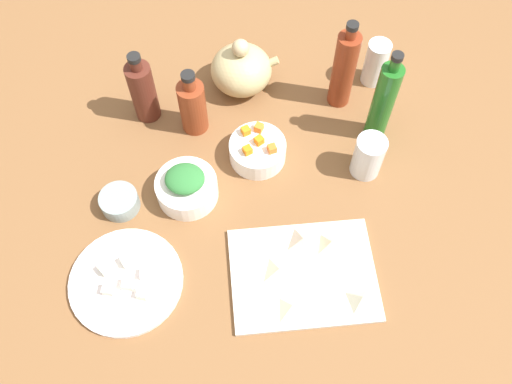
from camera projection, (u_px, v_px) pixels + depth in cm
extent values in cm
cube|color=brown|center=(256.00, 206.00, 126.34)|extent=(190.00, 190.00, 3.00)
cube|color=silver|center=(303.00, 275.00, 116.11)|extent=(30.54, 23.34, 1.00)
cylinder|color=white|center=(126.00, 281.00, 115.29)|extent=(23.74, 23.74, 1.20)
cylinder|color=white|center=(187.00, 189.00, 123.70)|extent=(13.82, 13.82, 5.44)
cylinder|color=white|center=(258.00, 151.00, 128.83)|extent=(13.19, 13.19, 5.15)
cylinder|color=gray|center=(120.00, 202.00, 122.88)|extent=(8.58, 8.58, 4.04)
ellipsoid|color=tan|center=(243.00, 70.00, 136.61)|extent=(15.10, 14.83, 11.71)
sphere|color=#C8B484|center=(242.00, 48.00, 130.03)|extent=(4.23, 4.23, 4.23)
cylinder|color=tan|center=(269.00, 64.00, 135.66)|extent=(5.38, 2.00, 3.93)
cylinder|color=#1F651F|center=(383.00, 104.00, 124.59)|extent=(5.06, 5.06, 22.61)
cylinder|color=#1F651F|center=(395.00, 64.00, 113.36)|extent=(2.28, 2.28, 3.15)
cylinder|color=black|center=(398.00, 57.00, 111.46)|extent=(2.53, 2.53, 1.20)
cylinder|color=brown|center=(193.00, 107.00, 129.38)|extent=(6.36, 6.36, 14.13)
cylinder|color=brown|center=(189.00, 83.00, 121.81)|extent=(2.86, 2.86, 3.24)
cylinder|color=black|center=(188.00, 76.00, 119.87)|extent=(3.18, 3.18, 1.20)
cylinder|color=maroon|center=(344.00, 70.00, 130.22)|extent=(5.47, 5.47, 21.32)
cylinder|color=maroon|center=(351.00, 33.00, 119.75)|extent=(2.46, 2.46, 2.67)
cylinder|color=black|center=(353.00, 26.00, 118.06)|extent=(2.73, 2.73, 1.20)
cylinder|color=#54241A|center=(143.00, 92.00, 130.19)|extent=(6.03, 6.03, 16.36)
cylinder|color=#54241A|center=(136.00, 64.00, 121.86)|extent=(2.71, 2.71, 2.74)
cylinder|color=black|center=(134.00, 58.00, 120.14)|extent=(3.02, 3.02, 1.20)
cylinder|color=white|center=(368.00, 156.00, 124.58)|extent=(6.90, 6.90, 11.05)
cylinder|color=white|center=(376.00, 63.00, 137.25)|extent=(5.73, 5.73, 12.41)
cube|color=orange|center=(246.00, 131.00, 127.38)|extent=(2.33, 2.33, 1.80)
cube|color=orange|center=(272.00, 149.00, 124.97)|extent=(2.18, 2.18, 1.80)
cube|color=orange|center=(248.00, 150.00, 124.77)|extent=(2.37, 2.37, 1.80)
cube|color=orange|center=(259.00, 128.00, 127.82)|extent=(2.48, 2.48, 1.80)
cube|color=orange|center=(259.00, 140.00, 126.07)|extent=(2.48, 2.48, 1.80)
ellipsoid|color=#2F7535|center=(185.00, 179.00, 119.87)|extent=(9.88, 9.20, 3.35)
cube|color=#FBE5CF|center=(108.00, 289.00, 112.66)|extent=(2.66, 2.66, 2.20)
cube|color=white|center=(146.00, 274.00, 114.30)|extent=(2.44, 2.44, 2.20)
cube|color=white|center=(127.00, 261.00, 115.69)|extent=(2.92, 2.92, 2.20)
cube|color=silver|center=(128.00, 284.00, 113.17)|extent=(2.57, 2.57, 2.20)
cube|color=#E5F0CB|center=(105.00, 269.00, 114.85)|extent=(3.09, 3.09, 2.20)
cube|color=white|center=(143.00, 294.00, 112.20)|extent=(2.82, 2.82, 2.20)
pyramid|color=beige|center=(303.00, 241.00, 117.60)|extent=(6.62, 7.01, 3.10)
pyramid|color=beige|center=(362.00, 299.00, 111.48)|extent=(6.79, 6.68, 2.91)
pyramid|color=beige|center=(292.00, 307.00, 111.11)|extent=(7.26, 7.22, 2.07)
pyramid|color=beige|center=(331.00, 244.00, 117.45)|extent=(6.63, 6.63, 2.77)
pyramid|color=beige|center=(279.00, 271.00, 114.61)|extent=(7.40, 7.44, 2.57)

